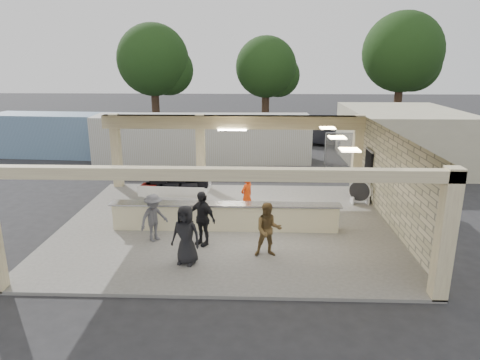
{
  "coord_description": "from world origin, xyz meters",
  "views": [
    {
      "loc": [
        1.04,
        -14.79,
        6.06
      ],
      "look_at": [
        0.48,
        1.0,
        1.51
      ],
      "focal_mm": 32.0,
      "sensor_mm": 36.0,
      "label": 1
    }
  ],
  "objects_px": {
    "passenger_d": "(186,235)",
    "passenger_b": "(202,218)",
    "passenger_a": "(268,230)",
    "container_white": "(203,138)",
    "car_white_a": "(375,144)",
    "passenger_c": "(154,218)",
    "baggage_counter": "(225,216)",
    "container_blue": "(74,135)",
    "baggage_handler": "(247,196)",
    "car_dark": "(322,134)",
    "car_white_b": "(414,142)",
    "drum_fan": "(360,190)",
    "luggage_cart": "(175,184)"
  },
  "relations": [
    {
      "from": "passenger_d",
      "to": "container_white",
      "type": "xyz_separation_m",
      "value": [
        -1.12,
        13.6,
        0.38
      ]
    },
    {
      "from": "car_dark",
      "to": "baggage_handler",
      "type": "bearing_deg",
      "value": 178.31
    },
    {
      "from": "passenger_b",
      "to": "container_blue",
      "type": "bearing_deg",
      "value": 161.01
    },
    {
      "from": "drum_fan",
      "to": "container_blue",
      "type": "bearing_deg",
      "value": 177.93
    },
    {
      "from": "baggage_handler",
      "to": "container_white",
      "type": "bearing_deg",
      "value": -121.97
    },
    {
      "from": "car_white_a",
      "to": "container_white",
      "type": "relative_size",
      "value": 0.36
    },
    {
      "from": "baggage_handler",
      "to": "passenger_d",
      "type": "bearing_deg",
      "value": 18.6
    },
    {
      "from": "car_white_b",
      "to": "car_dark",
      "type": "height_order",
      "value": "car_dark"
    },
    {
      "from": "passenger_b",
      "to": "passenger_a",
      "type": "bearing_deg",
      "value": 15.03
    },
    {
      "from": "car_white_b",
      "to": "car_white_a",
      "type": "bearing_deg",
      "value": 115.61
    },
    {
      "from": "car_dark",
      "to": "car_white_b",
      "type": "bearing_deg",
      "value": -99.38
    },
    {
      "from": "luggage_cart",
      "to": "container_white",
      "type": "relative_size",
      "value": 0.22
    },
    {
      "from": "baggage_handler",
      "to": "passenger_d",
      "type": "relative_size",
      "value": 0.88
    },
    {
      "from": "baggage_counter",
      "to": "drum_fan",
      "type": "bearing_deg",
      "value": 28.91
    },
    {
      "from": "baggage_counter",
      "to": "passenger_c",
      "type": "relative_size",
      "value": 5.01
    },
    {
      "from": "drum_fan",
      "to": "passenger_b",
      "type": "distance_m",
      "value": 7.55
    },
    {
      "from": "passenger_a",
      "to": "car_dark",
      "type": "xyz_separation_m",
      "value": [
        4.35,
        18.22,
        -0.19
      ]
    },
    {
      "from": "passenger_c",
      "to": "container_white",
      "type": "xyz_separation_m",
      "value": [
        0.21,
        12.0,
        0.46
      ]
    },
    {
      "from": "container_white",
      "to": "passenger_c",
      "type": "bearing_deg",
      "value": -92.74
    },
    {
      "from": "passenger_d",
      "to": "passenger_b",
      "type": "bearing_deg",
      "value": 92.9
    },
    {
      "from": "passenger_a",
      "to": "car_white_a",
      "type": "xyz_separation_m",
      "value": [
        7.38,
        15.34,
        -0.31
      ]
    },
    {
      "from": "luggage_cart",
      "to": "container_blue",
      "type": "relative_size",
      "value": 0.27
    },
    {
      "from": "baggage_handler",
      "to": "passenger_b",
      "type": "relative_size",
      "value": 0.87
    },
    {
      "from": "passenger_a",
      "to": "container_white",
      "type": "relative_size",
      "value": 0.14
    },
    {
      "from": "passenger_d",
      "to": "container_blue",
      "type": "bearing_deg",
      "value": 138.39
    },
    {
      "from": "passenger_a",
      "to": "container_white",
      "type": "height_order",
      "value": "container_white"
    },
    {
      "from": "container_blue",
      "to": "passenger_a",
      "type": "bearing_deg",
      "value": -46.07
    },
    {
      "from": "baggage_counter",
      "to": "container_blue",
      "type": "bearing_deg",
      "value": 130.87
    },
    {
      "from": "car_white_b",
      "to": "baggage_counter",
      "type": "bearing_deg",
      "value": 163.1
    },
    {
      "from": "passenger_a",
      "to": "car_white_b",
      "type": "bearing_deg",
      "value": 53.02
    },
    {
      "from": "container_white",
      "to": "container_blue",
      "type": "distance_m",
      "value": 8.3
    },
    {
      "from": "car_dark",
      "to": "container_blue",
      "type": "height_order",
      "value": "container_blue"
    },
    {
      "from": "passenger_b",
      "to": "car_white_b",
      "type": "distance_m",
      "value": 18.97
    },
    {
      "from": "drum_fan",
      "to": "container_white",
      "type": "bearing_deg",
      "value": 161.21
    },
    {
      "from": "baggage_handler",
      "to": "passenger_c",
      "type": "distance_m",
      "value": 3.93
    },
    {
      "from": "baggage_counter",
      "to": "passenger_c",
      "type": "xyz_separation_m",
      "value": [
        -2.31,
        -1.07,
        0.33
      ]
    },
    {
      "from": "passenger_a",
      "to": "car_white_a",
      "type": "relative_size",
      "value": 0.38
    },
    {
      "from": "passenger_d",
      "to": "car_dark",
      "type": "xyz_separation_m",
      "value": [
        6.8,
        18.81,
        -0.23
      ]
    },
    {
      "from": "passenger_b",
      "to": "car_white_a",
      "type": "height_order",
      "value": "passenger_b"
    },
    {
      "from": "luggage_cart",
      "to": "baggage_handler",
      "type": "xyz_separation_m",
      "value": [
        3.02,
        -1.18,
        -0.09
      ]
    },
    {
      "from": "passenger_d",
      "to": "car_white_a",
      "type": "bearing_deg",
      "value": 74.06
    },
    {
      "from": "passenger_b",
      "to": "passenger_c",
      "type": "relative_size",
      "value": 1.12
    },
    {
      "from": "passenger_b",
      "to": "passenger_c",
      "type": "distance_m",
      "value": 1.66
    },
    {
      "from": "passenger_b",
      "to": "car_dark",
      "type": "bearing_deg",
      "value": 104.49
    },
    {
      "from": "luggage_cart",
      "to": "passenger_b",
      "type": "height_order",
      "value": "passenger_b"
    },
    {
      "from": "car_white_b",
      "to": "passenger_b",
      "type": "bearing_deg",
      "value": 164.14
    },
    {
      "from": "passenger_b",
      "to": "car_dark",
      "type": "height_order",
      "value": "passenger_b"
    },
    {
      "from": "baggage_counter",
      "to": "car_dark",
      "type": "relative_size",
      "value": 1.76
    },
    {
      "from": "drum_fan",
      "to": "passenger_c",
      "type": "distance_m",
      "value": 8.83
    },
    {
      "from": "car_dark",
      "to": "container_blue",
      "type": "relative_size",
      "value": 0.46
    }
  ]
}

